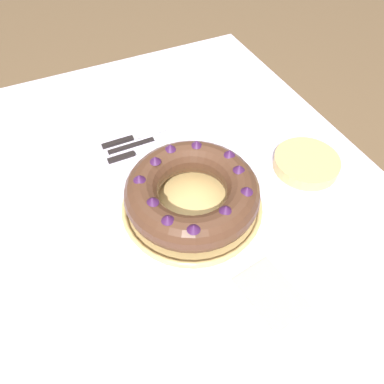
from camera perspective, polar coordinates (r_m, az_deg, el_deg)
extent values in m
plane|color=brown|center=(1.58, -0.25, -20.56)|extent=(8.00, 8.00, 0.00)
cube|color=silver|center=(0.90, -0.42, -3.88)|extent=(1.46, 1.04, 0.03)
cylinder|color=brown|center=(1.62, -25.47, -0.18)|extent=(0.06, 0.06, 0.75)
cylinder|color=brown|center=(1.74, 3.97, 9.52)|extent=(0.06, 0.06, 0.75)
cylinder|color=tan|center=(0.89, 0.00, -2.42)|extent=(0.32, 0.32, 0.01)
torus|color=tan|center=(0.88, 0.00, -1.91)|extent=(0.33, 0.33, 0.01)
torus|color=#4C2D1E|center=(0.85, 0.00, 0.00)|extent=(0.31, 0.31, 0.08)
cone|color=#3D1947|center=(0.75, -3.73, -3.99)|extent=(0.04, 0.04, 0.01)
cone|color=#3D1947|center=(0.73, 0.25, -5.41)|extent=(0.04, 0.04, 0.01)
cone|color=#3D1947|center=(0.77, 5.18, -2.53)|extent=(0.04, 0.04, 0.01)
cone|color=#3D1947|center=(0.80, 8.39, 0.38)|extent=(0.03, 0.03, 0.01)
cone|color=#3D1947|center=(0.85, 7.20, 3.68)|extent=(0.03, 0.03, 0.01)
cone|color=#3D1947|center=(0.88, 5.72, 5.99)|extent=(0.04, 0.04, 0.01)
cone|color=#3D1947|center=(0.90, 0.71, 7.47)|extent=(0.04, 0.04, 0.01)
cone|color=#3D1947|center=(0.89, -3.33, 6.87)|extent=(0.03, 0.03, 0.01)
cone|color=#3D1947|center=(0.86, -5.65, 4.99)|extent=(0.04, 0.04, 0.01)
cone|color=#3D1947|center=(0.83, -8.06, 2.18)|extent=(0.04, 0.04, 0.01)
cone|color=#3D1947|center=(0.78, -6.07, -1.25)|extent=(0.03, 0.03, 0.01)
cube|color=black|center=(1.06, -9.25, 7.00)|extent=(0.01, 0.13, 0.01)
cube|color=silver|center=(1.08, -4.60, 8.48)|extent=(0.02, 0.05, 0.01)
cube|color=black|center=(1.08, -11.24, 7.46)|extent=(0.02, 0.09, 0.01)
cube|color=silver|center=(1.10, -6.23, 9.06)|extent=(0.02, 0.11, 0.00)
cube|color=black|center=(1.03, -10.71, 5.22)|extent=(0.02, 0.08, 0.01)
cube|color=silver|center=(1.05, -6.38, 6.64)|extent=(0.02, 0.09, 0.00)
cylinder|color=tan|center=(1.03, 17.02, 4.25)|extent=(0.17, 0.17, 0.03)
cube|color=beige|center=(0.80, 11.92, -14.83)|extent=(0.15, 0.12, 0.00)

